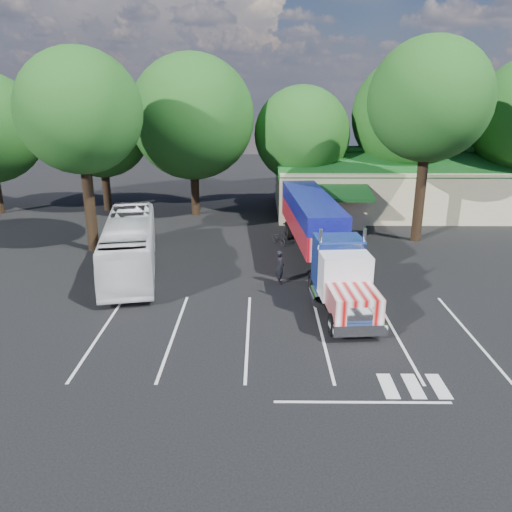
{
  "coord_description": "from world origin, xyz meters",
  "views": [
    {
      "loc": [
        0.54,
        -25.46,
        9.94
      ],
      "look_at": [
        0.31,
        -1.29,
        2.0
      ],
      "focal_mm": 35.0,
      "sensor_mm": 36.0,
      "label": 1
    }
  ],
  "objects_px": {
    "semi_truck": "(318,229)",
    "tour_bus": "(130,245)",
    "bicycle": "(279,238)",
    "woman": "(280,267)",
    "silver_sedan": "(316,214)"
  },
  "relations": [
    {
      "from": "semi_truck",
      "to": "woman",
      "type": "xyz_separation_m",
      "value": [
        -2.34,
        -3.27,
        -1.26
      ]
    },
    {
      "from": "semi_truck",
      "to": "silver_sedan",
      "type": "distance_m",
      "value": 10.89
    },
    {
      "from": "silver_sedan",
      "to": "woman",
      "type": "bearing_deg",
      "value": -167.32
    },
    {
      "from": "silver_sedan",
      "to": "tour_bus",
      "type": "bearing_deg",
      "value": 161.39
    },
    {
      "from": "woman",
      "to": "silver_sedan",
      "type": "bearing_deg",
      "value": -20.26
    },
    {
      "from": "bicycle",
      "to": "tour_bus",
      "type": "relative_size",
      "value": 0.15
    },
    {
      "from": "tour_bus",
      "to": "silver_sedan",
      "type": "xyz_separation_m",
      "value": [
        12.0,
        12.02,
        -0.97
      ]
    },
    {
      "from": "semi_truck",
      "to": "woman",
      "type": "height_order",
      "value": "semi_truck"
    },
    {
      "from": "tour_bus",
      "to": "bicycle",
      "type": "bearing_deg",
      "value": 20.72
    },
    {
      "from": "silver_sedan",
      "to": "semi_truck",
      "type": "bearing_deg",
      "value": -159.31
    },
    {
      "from": "woman",
      "to": "bicycle",
      "type": "bearing_deg",
      "value": -8.15
    },
    {
      "from": "tour_bus",
      "to": "silver_sedan",
      "type": "distance_m",
      "value": 17.01
    },
    {
      "from": "semi_truck",
      "to": "tour_bus",
      "type": "relative_size",
      "value": 1.65
    },
    {
      "from": "semi_truck",
      "to": "silver_sedan",
      "type": "xyz_separation_m",
      "value": [
        1.06,
        10.73,
        -1.59
      ]
    },
    {
      "from": "tour_bus",
      "to": "silver_sedan",
      "type": "relative_size",
      "value": 3.04
    }
  ]
}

